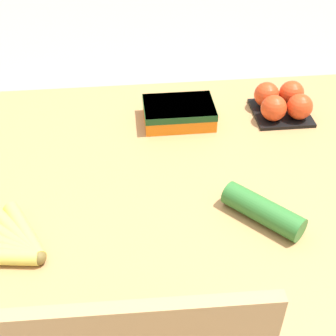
{
  "coord_description": "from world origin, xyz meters",
  "views": [
    {
      "loc": [
        0.09,
        0.87,
        1.48
      ],
      "look_at": [
        0.0,
        0.0,
        0.77
      ],
      "focal_mm": 50.0,
      "sensor_mm": 36.0,
      "label": 1
    }
  ],
  "objects_px": {
    "banana_bunch": "(9,243)",
    "tomato_pack": "(282,102)",
    "carrot_bag": "(179,111)",
    "cucumber_near": "(263,211)"
  },
  "relations": [
    {
      "from": "tomato_pack",
      "to": "carrot_bag",
      "type": "relative_size",
      "value": 0.81
    },
    {
      "from": "banana_bunch",
      "to": "tomato_pack",
      "type": "height_order",
      "value": "tomato_pack"
    },
    {
      "from": "banana_bunch",
      "to": "tomato_pack",
      "type": "distance_m",
      "value": 0.84
    },
    {
      "from": "tomato_pack",
      "to": "cucumber_near",
      "type": "xyz_separation_m",
      "value": [
        0.17,
        0.42,
        -0.01
      ]
    },
    {
      "from": "banana_bunch",
      "to": "tomato_pack",
      "type": "xyz_separation_m",
      "value": [
        -0.71,
        -0.45,
        0.02
      ]
    },
    {
      "from": "banana_bunch",
      "to": "carrot_bag",
      "type": "bearing_deg",
      "value": -132.67
    },
    {
      "from": "banana_bunch",
      "to": "cucumber_near",
      "type": "distance_m",
      "value": 0.54
    },
    {
      "from": "carrot_bag",
      "to": "banana_bunch",
      "type": "bearing_deg",
      "value": 47.33
    },
    {
      "from": "banana_bunch",
      "to": "carrot_bag",
      "type": "height_order",
      "value": "carrot_bag"
    },
    {
      "from": "banana_bunch",
      "to": "tomato_pack",
      "type": "bearing_deg",
      "value": -147.83
    }
  ]
}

